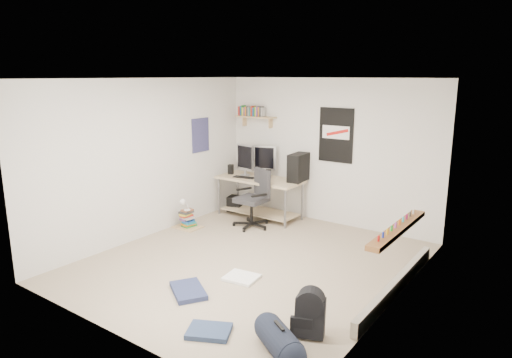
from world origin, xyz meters
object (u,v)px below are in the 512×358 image
Objects in this scene: office_chair at (251,199)px; backpack at (310,317)px; desk at (260,197)px; duffel_bag at (279,340)px; book_stack at (187,219)px.

backpack is at bearing -19.91° from office_chair.
desk reaches higher than duffel_bag.
duffel_bag is at bearing -33.37° from book_stack.
backpack is at bearing 111.36° from duffel_bag.
book_stack is at bearing -133.21° from desk.
backpack is 0.45m from duffel_bag.
backpack is 3.72m from book_stack.
desk is 2.92× the size of duffel_bag.
office_chair is (0.20, -0.53, 0.12)m from desk.
office_chair reaches higher than duffel_bag.
book_stack is at bearing -117.51° from office_chair.
book_stack is (-3.31, 1.69, -0.05)m from backpack.
desk is at bearing 159.73° from duffel_bag.
office_chair is at bearing 114.75° from backpack.
duffel_bag is (2.38, -2.81, -0.35)m from office_chair.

